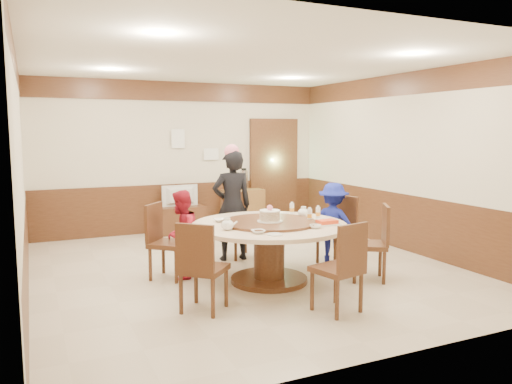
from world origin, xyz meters
name	(u,v)px	position (x,y,z in m)	size (l,w,h in m)	color
room	(246,191)	(0.01, 0.01, 1.08)	(6.00, 6.04, 2.84)	beige
banquet_table	(269,240)	(0.04, -0.66, 0.53)	(1.94, 1.94, 0.78)	#4A2917
chair_0	(337,243)	(1.30, -0.28, 0.30)	(0.52, 0.51, 0.97)	#4A2917
chair_1	(240,237)	(0.19, 0.66, 0.30)	(0.48, 0.49, 0.97)	#4A2917
chair_2	(168,255)	(-1.09, 0.02, 0.30)	(0.62, 0.62, 0.97)	#4A2917
chair_3	(203,283)	(-1.05, -1.31, 0.30)	(0.62, 0.62, 0.97)	#4A2917
chair_4	(338,284)	(0.23, -1.92, 0.30)	(0.53, 0.54, 0.97)	#4A2917
chair_5	(370,256)	(1.24, -1.12, 0.30)	(0.61, 0.60, 0.97)	#4A2917
person_standing	(232,206)	(0.02, 0.55, 0.81)	(0.59, 0.39, 1.62)	black
person_red	(181,235)	(-0.92, -0.05, 0.57)	(0.56, 0.43, 1.15)	#A71628
person_blue	(333,224)	(1.22, -0.30, 0.59)	(0.76, 0.44, 1.17)	navy
birthday_cake	(270,216)	(0.03, -0.70, 0.85)	(0.32, 0.32, 0.21)	white
teapot_left	(227,225)	(-0.59, -0.84, 0.81)	(0.17, 0.15, 0.13)	white
teapot_right	(303,213)	(0.64, -0.46, 0.81)	(0.17, 0.15, 0.13)	white
bowl_0	(220,220)	(-0.49, -0.31, 0.77)	(0.17, 0.17, 0.04)	white
bowl_1	(315,226)	(0.39, -1.18, 0.77)	(0.14, 0.14, 0.04)	white
bowl_2	(258,232)	(-0.34, -1.16, 0.77)	(0.16, 0.16, 0.04)	white
bowl_3	(321,220)	(0.68, -0.84, 0.77)	(0.12, 0.12, 0.04)	white
saucer_near	(275,234)	(-0.21, -1.31, 0.76)	(0.18, 0.18, 0.01)	white
saucer_far	(283,214)	(0.49, -0.16, 0.76)	(0.18, 0.18, 0.01)	white
shrimp_platter	(327,223)	(0.63, -1.06, 0.78)	(0.30, 0.20, 0.06)	white
bottle_0	(310,215)	(0.57, -0.75, 0.83)	(0.06, 0.06, 0.16)	white
bottle_1	(318,213)	(0.75, -0.66, 0.83)	(0.06, 0.06, 0.16)	white
bottle_2	(292,209)	(0.60, -0.22, 0.83)	(0.06, 0.06, 0.16)	white
tv_stand	(181,220)	(-0.12, 2.75, 0.25)	(0.85, 0.45, 0.50)	#4A2917
television	(181,196)	(-0.12, 2.75, 0.70)	(0.68, 0.09, 0.39)	gray
side_cabinet	(243,208)	(1.13, 2.78, 0.38)	(0.80, 0.40, 0.75)	brown
thermos	(244,180)	(1.16, 2.78, 0.94)	(0.15, 0.15, 0.38)	silver
notice_left	(178,139)	(-0.10, 2.96, 1.75)	(0.25, 0.00, 0.35)	white
notice_right	(211,154)	(0.55, 2.96, 1.45)	(0.30, 0.00, 0.22)	white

